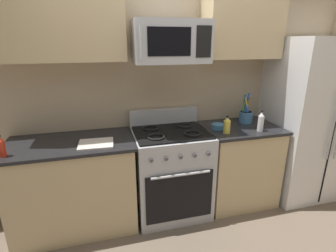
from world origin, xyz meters
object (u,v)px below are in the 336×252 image
at_px(cutting_board, 96,144).
at_px(refrigerator, 308,120).
at_px(bottle_oil, 227,125).
at_px(bottle_hot_sauce, 1,147).
at_px(range_oven, 171,171).
at_px(utensil_crock, 246,116).
at_px(bottle_vinegar, 261,122).
at_px(prep_bowl, 218,126).
at_px(microwave, 170,42).

bearing_deg(cutting_board, refrigerator, 2.58).
relative_size(cutting_board, bottle_oil, 1.67).
bearing_deg(bottle_hot_sauce, bottle_oil, 0.81).
bearing_deg(range_oven, bottle_oil, -16.16).
xyz_separation_m(range_oven, utensil_crock, (0.92, 0.13, 0.52)).
xyz_separation_m(bottle_vinegar, bottle_oil, (-0.37, 0.03, -0.02)).
height_order(utensil_crock, prep_bowl, utensil_crock).
height_order(utensil_crock, bottle_vinegar, utensil_crock).
xyz_separation_m(refrigerator, bottle_hot_sauce, (-3.12, -0.17, 0.07)).
relative_size(microwave, bottle_vinegar, 3.14).
distance_m(range_oven, bottle_oil, 0.77).
xyz_separation_m(refrigerator, microwave, (-1.66, 0.05, 0.87)).
bearing_deg(range_oven, prep_bowl, -0.77).
distance_m(utensil_crock, bottle_oil, 0.48).
distance_m(range_oven, bottle_hot_sauce, 1.56).
relative_size(range_oven, microwave, 1.58).
height_order(range_oven, utensil_crock, utensil_crock).
bearing_deg(prep_bowl, refrigerator, -0.51).
distance_m(range_oven, bottle_vinegar, 1.07).
distance_m(range_oven, cutting_board, 0.87).
bearing_deg(cutting_board, microwave, 11.79).
xyz_separation_m(bottle_hot_sauce, bottle_vinegar, (2.36, -0.00, 0.02)).
bearing_deg(bottle_hot_sauce, microwave, 8.32).
xyz_separation_m(cutting_board, prep_bowl, (1.25, 0.12, 0.02)).
xyz_separation_m(range_oven, bottle_vinegar, (0.91, -0.19, 0.54)).
height_order(utensil_crock, bottle_oil, utensil_crock).
height_order(refrigerator, prep_bowl, refrigerator).
xyz_separation_m(microwave, bottle_oil, (0.54, -0.18, -0.80)).
distance_m(bottle_hot_sauce, prep_bowl, 1.98).
distance_m(refrigerator, utensil_crock, 0.75).
bearing_deg(utensil_crock, microwave, -173.83).
bearing_deg(utensil_crock, cutting_board, -171.32).
xyz_separation_m(range_oven, bottle_oil, (0.54, -0.16, 0.52)).
bearing_deg(range_oven, bottle_vinegar, -11.64).
relative_size(utensil_crock, bottle_vinegar, 1.52).
xyz_separation_m(refrigerator, bottle_oil, (-1.12, -0.14, 0.07)).
height_order(refrigerator, bottle_vinegar, refrigerator).
height_order(refrigerator, microwave, microwave).
xyz_separation_m(range_oven, refrigerator, (1.66, -0.02, 0.45)).
bearing_deg(bottle_hot_sauce, range_oven, 7.24).
relative_size(refrigerator, microwave, 2.67).
bearing_deg(utensil_crock, refrigerator, -11.19).
bearing_deg(bottle_vinegar, microwave, 166.67).
height_order(range_oven, bottle_vinegar, bottle_vinegar).
bearing_deg(microwave, utensil_crock, 6.17).
distance_m(utensil_crock, bottle_hot_sauce, 2.40).
distance_m(microwave, utensil_crock, 1.23).
height_order(cutting_board, bottle_oil, bottle_oil).
relative_size(range_oven, utensil_crock, 3.27).
distance_m(utensil_crock, prep_bowl, 0.43).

